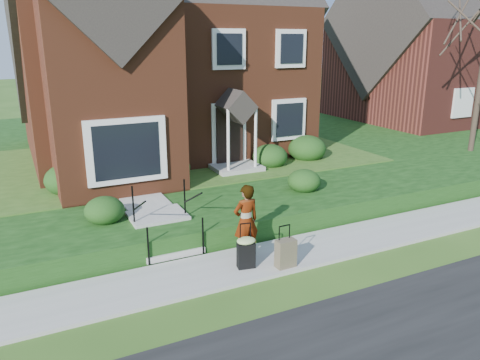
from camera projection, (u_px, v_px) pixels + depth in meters
ground at (289, 256)px, 11.07m from camera, size 120.00×120.00×0.00m
sidewalk at (289, 254)px, 11.06m from camera, size 60.00×1.60×0.08m
terrace at (239, 141)px, 22.04m from camera, size 44.00×20.00×0.60m
walkway at (132, 187)px, 14.13m from camera, size 1.20×6.00×0.06m
main_house at (155, 30)px, 17.73m from camera, size 10.40×10.20×9.40m
neighbour_house at (434, 33)px, 25.76m from camera, size 9.40×8.00×9.20m
front_steps at (163, 228)px, 11.47m from camera, size 1.40×2.02×1.50m
foundation_shrubs at (218, 163)px, 15.23m from camera, size 9.92×4.35×0.99m
woman at (246, 221)px, 10.63m from camera, size 0.66×0.46×1.73m
suitcase_black at (246, 251)px, 10.21m from camera, size 0.48×0.42×1.03m
suitcase_olive at (286, 253)px, 10.27m from camera, size 0.45×0.26×0.96m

